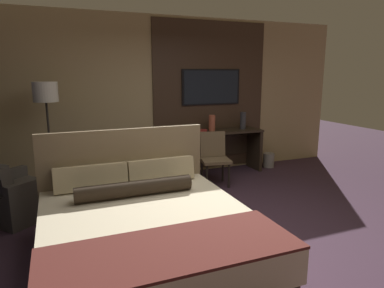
# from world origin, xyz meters

# --- Properties ---
(ground_plane) EXTENTS (16.00, 16.00, 0.00)m
(ground_plane) POSITION_xyz_m (0.00, 0.00, 0.00)
(ground_plane) COLOR #3D2838
(wall_back_tv_panel) EXTENTS (7.20, 0.09, 2.80)m
(wall_back_tv_panel) POSITION_xyz_m (0.12, 2.59, 1.40)
(wall_back_tv_panel) COLOR tan
(wall_back_tv_panel) RESTS_ON ground_plane
(bed) EXTENTS (1.98, 2.23, 1.17)m
(bed) POSITION_xyz_m (-1.02, -0.20, 0.31)
(bed) COLOR #33281E
(bed) RESTS_ON ground_plane
(desk) EXTENTS (1.70, 0.52, 0.80)m
(desk) POSITION_xyz_m (0.94, 2.31, 0.53)
(desk) COLOR #2D2319
(desk) RESTS_ON ground_plane
(tv) EXTENTS (1.15, 0.04, 0.65)m
(tv) POSITION_xyz_m (0.94, 2.52, 1.57)
(tv) COLOR black
(desk_chair) EXTENTS (0.53, 0.53, 0.87)m
(desk_chair) POSITION_xyz_m (0.63, 1.72, 0.51)
(desk_chair) COLOR brown
(desk_chair) RESTS_ON ground_plane
(armchair_by_window) EXTENTS (1.05, 1.06, 0.79)m
(armchair_by_window) POSITION_xyz_m (-2.31, 1.42, 0.27)
(armchair_by_window) COLOR #47423D
(armchair_by_window) RESTS_ON ground_plane
(floor_lamp) EXTENTS (0.34, 0.34, 1.71)m
(floor_lamp) POSITION_xyz_m (-1.87, 2.01, 1.43)
(floor_lamp) COLOR #282623
(floor_lamp) RESTS_ON ground_plane
(vase_tall) EXTENTS (0.11, 0.11, 0.32)m
(vase_tall) POSITION_xyz_m (1.50, 2.29, 0.96)
(vase_tall) COLOR #333338
(vase_tall) RESTS_ON desk
(vase_short) EXTENTS (0.12, 0.12, 0.29)m
(vase_short) POSITION_xyz_m (0.86, 2.30, 0.94)
(vase_short) COLOR #B2563D
(vase_short) RESTS_ON desk
(book) EXTENTS (0.26, 0.22, 0.03)m
(book) POSITION_xyz_m (0.66, 2.33, 0.81)
(book) COLOR maroon
(book) RESTS_ON desk
(waste_bin) EXTENTS (0.22, 0.22, 0.28)m
(waste_bin) POSITION_xyz_m (2.09, 2.26, 0.14)
(waste_bin) COLOR gray
(waste_bin) RESTS_ON ground_plane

